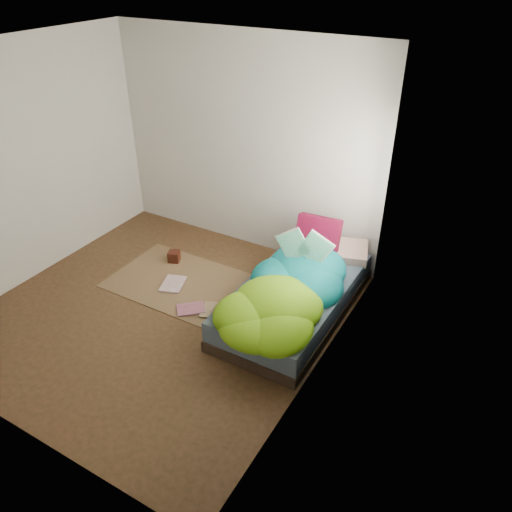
# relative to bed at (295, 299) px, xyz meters

# --- Properties ---
(ground) EXTENTS (3.50, 3.50, 0.00)m
(ground) POSITION_rel_bed_xyz_m (-1.22, -0.72, -0.17)
(ground) COLOR #3F2F18
(ground) RESTS_ON ground
(room_walls) EXTENTS (3.54, 3.54, 2.62)m
(room_walls) POSITION_rel_bed_xyz_m (-1.21, -0.71, 1.46)
(room_walls) COLOR silver
(room_walls) RESTS_ON ground
(bed) EXTENTS (1.00, 2.00, 0.34)m
(bed) POSITION_rel_bed_xyz_m (0.00, 0.00, 0.00)
(bed) COLOR #32231B
(bed) RESTS_ON ground
(duvet) EXTENTS (0.96, 1.84, 0.34)m
(duvet) POSITION_rel_bed_xyz_m (0.00, -0.22, 0.34)
(duvet) COLOR #07696D
(duvet) RESTS_ON bed
(rug) EXTENTS (1.60, 1.10, 0.01)m
(rug) POSITION_rel_bed_xyz_m (-1.37, -0.17, -0.16)
(rug) COLOR brown
(rug) RESTS_ON ground
(pillow_floral) EXTENTS (0.65, 0.51, 0.13)m
(pillow_floral) POSITION_rel_bed_xyz_m (0.19, 0.78, 0.24)
(pillow_floral) COLOR beige
(pillow_floral) RESTS_ON bed
(pillow_magenta) EXTENTS (0.49, 0.19, 0.48)m
(pillow_magenta) POSITION_rel_bed_xyz_m (-0.05, 0.63, 0.41)
(pillow_magenta) COLOR #520521
(pillow_magenta) RESTS_ON bed
(open_book) EXTENTS (0.49, 0.20, 0.29)m
(open_book) POSITION_rel_bed_xyz_m (0.00, 0.16, 0.66)
(open_book) COLOR green
(open_book) RESTS_ON duvet
(wooden_box) EXTENTS (0.17, 0.17, 0.13)m
(wooden_box) POSITION_rel_bed_xyz_m (-1.72, 0.15, -0.09)
(wooden_box) COLOR #330C0B
(wooden_box) RESTS_ON rug
(floor_book_a) EXTENTS (0.34, 0.39, 0.03)m
(floor_book_a) POSITION_rel_bed_xyz_m (-1.53, -0.30, -0.14)
(floor_book_a) COLOR white
(floor_book_a) RESTS_ON rug
(floor_book_b) EXTENTS (0.36, 0.36, 0.03)m
(floor_book_b) POSITION_rel_bed_xyz_m (-1.04, -0.46, -0.14)
(floor_book_b) COLOR #BA6B88
(floor_book_b) RESTS_ON rug
(floor_book_c) EXTENTS (0.28, 0.33, 0.02)m
(floor_book_c) POSITION_rel_bed_xyz_m (-0.86, -0.48, -0.15)
(floor_book_c) COLOR tan
(floor_book_c) RESTS_ON rug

